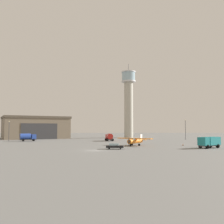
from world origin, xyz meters
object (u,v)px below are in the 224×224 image
at_px(car_black, 115,146).
at_px(light_post_east, 9,129).
at_px(truck_fuel_tanker_red, 109,137).
at_px(traffic_cone_near_left, 183,144).
at_px(light_post_west, 185,128).
at_px(airplane_orange, 135,140).
at_px(control_tower, 129,99).
at_px(truck_fuel_tanker_blue, 28,137).
at_px(truck_box_teal, 209,142).

height_order(car_black, light_post_east, light_post_east).
relative_size(truck_fuel_tanker_red, traffic_cone_near_left, 10.06).
xyz_separation_m(car_black, light_post_west, (32.46, 45.29, 4.41)).
bearing_deg(airplane_orange, truck_fuel_tanker_red, -128.48).
xyz_separation_m(control_tower, airplane_orange, (-4.33, -58.19, -18.40)).
distance_m(truck_fuel_tanker_blue, traffic_cone_near_left, 57.13).
xyz_separation_m(truck_box_teal, truck_fuel_tanker_red, (-23.98, 34.79, 0.01)).
bearing_deg(light_post_east, car_black, -43.63).
bearing_deg(traffic_cone_near_left, control_tower, 99.26).
bearing_deg(truck_fuel_tanker_red, light_post_east, 84.20).
bearing_deg(car_black, light_post_west, 61.63).
bearing_deg(truck_box_teal, truck_fuel_tanker_red, -87.66).
height_order(truck_box_teal, traffic_cone_near_left, truck_box_teal).
bearing_deg(light_post_west, truck_fuel_tanker_red, -165.37).
relative_size(truck_fuel_tanker_blue, truck_box_teal, 0.92).
bearing_deg(control_tower, car_black, -98.82).
bearing_deg(truck_fuel_tanker_red, airplane_orange, -171.68).
distance_m(truck_fuel_tanker_red, light_post_west, 34.01).
xyz_separation_m(airplane_orange, traffic_cone_near_left, (13.74, 0.48, -1.15)).
bearing_deg(traffic_cone_near_left, car_black, -150.73).
bearing_deg(control_tower, truck_box_teal, -79.00).
bearing_deg(truck_fuel_tanker_blue, car_black, -77.85).
xyz_separation_m(airplane_orange, truck_box_teal, (17.35, -8.82, 0.14)).
xyz_separation_m(truck_fuel_tanker_blue, traffic_cone_near_left, (51.33, -25.04, -1.30)).
relative_size(car_black, light_post_west, 0.50).
distance_m(control_tower, truck_box_teal, 70.66).
height_order(control_tower, light_post_east, control_tower).
distance_m(control_tower, light_post_west, 35.37).
height_order(truck_fuel_tanker_red, light_post_east, light_post_east).
xyz_separation_m(truck_fuel_tanker_blue, light_post_east, (-7.17, 0.30, 3.00)).
distance_m(control_tower, light_post_east, 60.75).
height_order(truck_box_teal, light_post_west, light_post_west).
xyz_separation_m(truck_fuel_tanker_red, light_post_east, (-38.13, -0.14, 3.01)).
height_order(truck_fuel_tanker_blue, light_post_east, light_post_east).
bearing_deg(light_post_east, airplane_orange, -29.98).
distance_m(airplane_orange, truck_fuel_tanker_blue, 45.44).
height_order(control_tower, truck_fuel_tanker_blue, control_tower).
distance_m(control_tower, traffic_cone_near_left, 61.65).
xyz_separation_m(control_tower, truck_box_teal, (13.02, -67.01, -18.27)).
distance_m(airplane_orange, truck_fuel_tanker_red, 26.80).
xyz_separation_m(airplane_orange, truck_fuel_tanker_red, (-6.64, 25.97, 0.14)).
height_order(control_tower, truck_fuel_tanker_red, control_tower).
xyz_separation_m(control_tower, light_post_west, (21.77, -23.68, -14.72)).
distance_m(truck_fuel_tanker_red, car_black, 36.76).
relative_size(control_tower, light_post_west, 4.46).
bearing_deg(car_black, airplane_orange, 66.70).
height_order(airplane_orange, light_post_west, light_post_west).
height_order(truck_fuel_tanker_blue, truck_box_teal, truck_fuel_tanker_blue).
height_order(control_tower, truck_box_teal, control_tower).
bearing_deg(truck_fuel_tanker_blue, light_post_east, 149.05).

